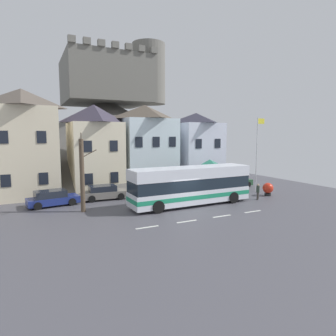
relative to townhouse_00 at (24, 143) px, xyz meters
The scene contains 19 objects.
ground_plane 17.70m from the townhouse_00, 46.24° to the right, with size 40.00×60.00×0.07m.
townhouse_00 is the anchor object (origin of this frame).
townhouse_01 6.88m from the townhouse_00, ahead, with size 5.13×6.00×9.26m.
townhouse_02 12.77m from the townhouse_00, ahead, with size 5.88×6.61×9.52m.
townhouse_03 19.46m from the townhouse_00, ahead, with size 5.30×5.62×8.77m.
hilltop_castle 20.22m from the townhouse_00, 52.71° to the left, with size 42.97×42.97×20.56m.
transit_bus 16.96m from the townhouse_00, 38.92° to the right, with size 11.00×2.90×3.30m.
bus_shelter 18.63m from the townhouse_00, 22.26° to the right, with size 3.60×3.60×3.54m.
parked_car_00 7.50m from the townhouse_00, 70.03° to the right, with size 4.36×2.28×1.35m.
parked_car_01 9.48m from the townhouse_00, 37.12° to the right, with size 4.11×1.95×1.33m.
parked_car_02 22.98m from the townhouse_00, 12.92° to the right, with size 4.03×1.96×1.32m.
pedestrian_00 21.36m from the townhouse_00, 22.46° to the right, with size 0.31×0.31×1.54m.
pedestrian_01 19.90m from the townhouse_00, 26.92° to the right, with size 0.30×0.30×1.55m.
pedestrian_02 23.08m from the townhouse_00, 30.35° to the right, with size 0.30×0.30×1.52m.
pedestrian_03 22.50m from the townhouse_00, 23.25° to the right, with size 0.37×0.34×1.51m.
public_bench 20.09m from the townhouse_00, 14.21° to the right, with size 1.40×0.48×0.87m.
flagpole 23.68m from the townhouse_00, 20.93° to the right, with size 0.95×0.10×7.83m.
harbour_buoy 24.58m from the townhouse_00, 25.74° to the right, with size 1.05×1.05×1.30m.
bare_tree_01 9.87m from the townhouse_00, 64.86° to the right, with size 1.42×1.95×6.22m.
Camera 1 is at (-11.28, -19.44, 6.03)m, focal length 30.80 mm.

